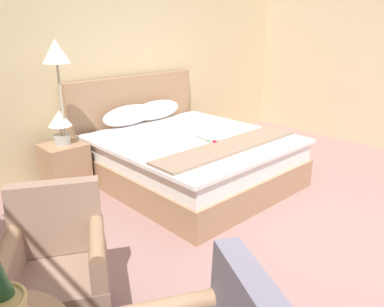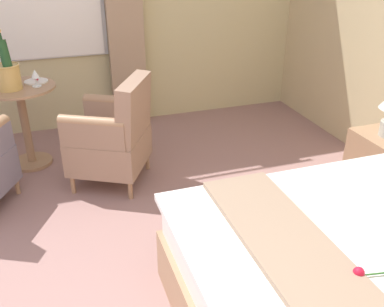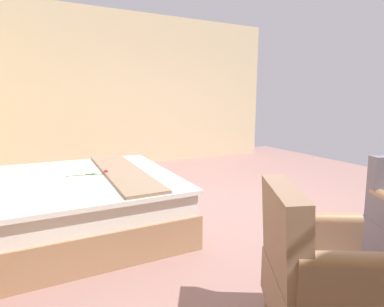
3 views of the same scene
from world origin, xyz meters
name	(u,v)px [view 2 (image 2 of 3)]	position (x,y,z in m)	size (l,w,h in m)	color
nightstand	(383,168)	(-0.95, 2.50, 0.27)	(0.47, 0.41, 0.54)	#A37C5A
side_table_round	(24,117)	(-2.44, -0.07, 0.45)	(0.61, 0.61, 0.73)	#A37C5A
champagne_bucket	(8,73)	(-2.38, -0.12, 0.87)	(0.21, 0.21, 0.48)	tan
wine_glass_near_bucket	(35,75)	(-2.39, 0.08, 0.83)	(0.08, 0.08, 0.14)	white
wine_glass_near_edge	(7,70)	(-2.60, -0.14, 0.82)	(0.07, 0.07, 0.14)	white
snack_plate	(36,81)	(-2.52, 0.08, 0.73)	(0.20, 0.20, 0.04)	white
armchair_by_window	(114,136)	(-1.88, 0.61, 0.41)	(0.77, 0.78, 0.89)	#A37C5A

